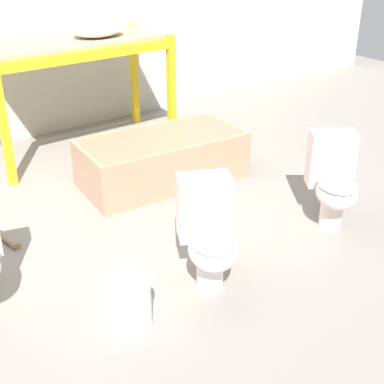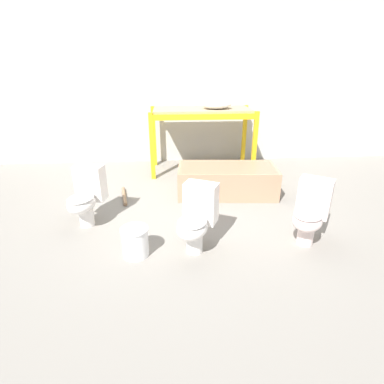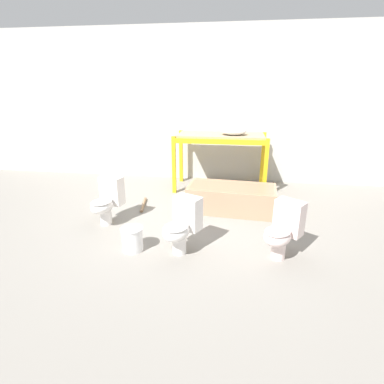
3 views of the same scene
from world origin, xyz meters
name	(u,v)px [view 3 (image 3 of 3)]	position (x,y,z in m)	size (l,w,h in m)	color
ground_plane	(199,212)	(0.00, 0.00, 0.00)	(12.00, 12.00, 0.00)	gray
warehouse_wall_rear	(211,107)	(0.00, 1.97, 1.60)	(10.80, 0.08, 3.20)	beige
shelving_rack	(221,143)	(0.26, 1.29, 0.95)	(1.82, 0.83, 1.13)	yellow
sink_basin	(233,131)	(0.50, 1.23, 1.21)	(0.51, 0.37, 0.24)	white
bathtub_main	(231,197)	(0.53, 0.17, 0.25)	(1.51, 0.81, 0.43)	tan
toilet_near	(283,229)	(1.19, -1.23, 0.38)	(0.59, 0.64, 0.71)	silver
toilet_far	(182,224)	(-0.06, -1.28, 0.38)	(0.54, 0.64, 0.71)	white
toilet_extra	(107,200)	(-1.35, -0.62, 0.38)	(0.46, 0.62, 0.71)	white
bucket_white	(132,238)	(-0.70, -1.36, 0.17)	(0.29, 0.29, 0.32)	white
loose_pipe	(143,205)	(-1.02, 0.12, 0.03)	(0.16, 0.61, 0.05)	#8C6B4C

